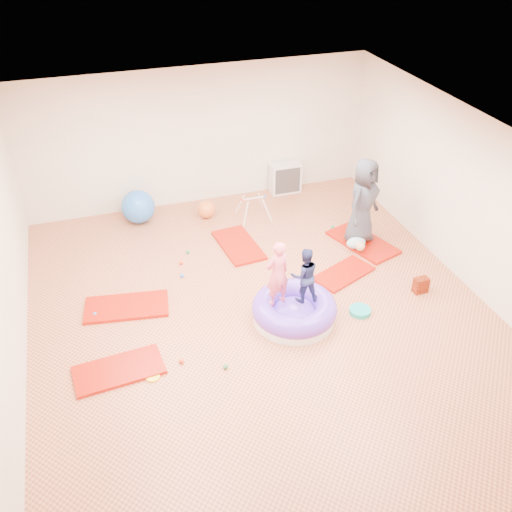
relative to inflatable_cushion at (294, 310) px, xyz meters
name	(u,v)px	position (x,y,z in m)	size (l,w,h in m)	color
room	(262,238)	(-0.44, 0.25, 1.24)	(7.01, 8.01, 2.81)	#CD7A51
gym_mat_front_left	(119,370)	(-2.72, -0.32, -0.14)	(1.22, 0.61, 0.05)	#9B0D00
gym_mat_mid_left	(127,307)	(-2.43, 1.05, -0.13)	(1.30, 0.65, 0.05)	#9B0D00
gym_mat_center_back	(239,245)	(-0.23, 2.25, -0.13)	(1.25, 0.62, 0.05)	#9B0D00
gym_mat_right	(343,274)	(1.23, 0.82, -0.14)	(1.07, 0.54, 0.04)	#9B0D00
gym_mat_rear_right	(363,242)	(2.00, 1.62, -0.13)	(1.34, 0.67, 0.06)	#9B0D00
inflatable_cushion	(294,310)	(0.00, 0.00, 0.00)	(1.31, 1.31, 0.41)	white
child_pink	(277,271)	(-0.27, 0.06, 0.76)	(0.39, 0.26, 1.08)	#FF6177
child_navy	(305,273)	(0.14, 0.01, 0.67)	(0.44, 0.34, 0.90)	navy
adult_caregiver	(363,202)	(1.94, 1.68, 0.71)	(0.79, 0.52, 1.62)	#393A42
infant	(357,244)	(1.77, 1.42, 0.00)	(0.36, 0.37, 0.21)	#9EBCC8
ball_pit_balls	(209,289)	(-1.07, 1.10, -0.13)	(4.69, 3.09, 0.07)	blue
exercise_ball_blue	(138,207)	(-1.83, 3.74, 0.17)	(0.66, 0.66, 0.66)	blue
exercise_ball_orange	(206,209)	(-0.52, 3.49, 0.02)	(0.35, 0.35, 0.35)	orange
infant_play_gym	(253,205)	(0.35, 3.14, 0.15)	(0.62, 0.58, 0.47)	silver
cube_shelf	(285,178)	(1.36, 4.05, 0.16)	(0.65, 0.32, 0.65)	silver
balance_disc	(360,311)	(1.04, -0.20, -0.12)	(0.34, 0.34, 0.07)	#16AB98
backpack	(421,285)	(2.22, -0.01, -0.03)	(0.24, 0.14, 0.27)	red
yellow_toy	(153,377)	(-2.29, -0.58, -0.15)	(0.19, 0.19, 0.03)	yellow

